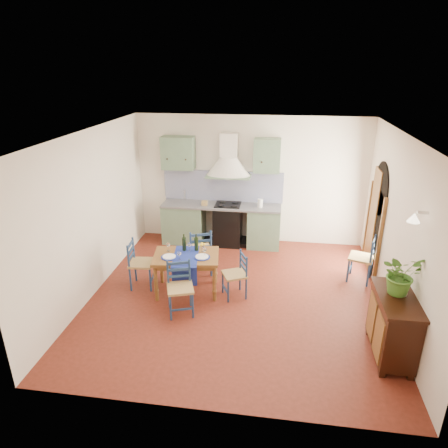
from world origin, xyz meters
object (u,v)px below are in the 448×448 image
(dining_table, at_px, (186,260))
(potted_plant, at_px, (401,274))
(sideboard, at_px, (393,324))
(chair_near, at_px, (180,288))

(dining_table, xyz_separation_m, potted_plant, (3.17, -1.13, 0.59))
(dining_table, distance_m, sideboard, 3.38)
(dining_table, bearing_deg, chair_near, -86.53)
(dining_table, relative_size, sideboard, 1.15)
(sideboard, height_order, potted_plant, potted_plant)
(chair_near, bearing_deg, sideboard, -10.92)
(dining_table, distance_m, chair_near, 0.66)
(sideboard, xyz_separation_m, potted_plant, (0.02, 0.10, 0.71))
(potted_plant, bearing_deg, chair_near, 171.00)
(chair_near, xyz_separation_m, potted_plant, (3.13, -0.50, 0.77))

